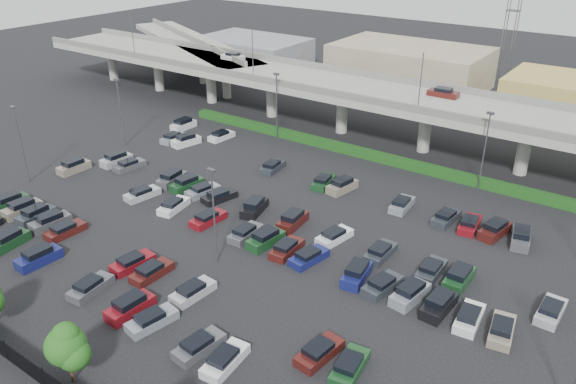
{
  "coord_description": "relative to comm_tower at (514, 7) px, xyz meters",
  "views": [
    {
      "loc": [
        33.46,
        -42.8,
        31.51
      ],
      "look_at": [
        -1.04,
        5.89,
        2.0
      ],
      "focal_mm": 35.0,
      "sensor_mm": 36.0,
      "label": 1
    }
  ],
  "objects": [
    {
      "name": "parked_cars",
      "position": [
        -5.66,
        -77.23,
        -14.99
      ],
      "size": [
        62.82,
        41.59,
        1.67
      ],
      "color": "#17421F",
      "rests_on": "ground"
    },
    {
      "name": "tree_row",
      "position": [
        -3.3,
        -100.53,
        -12.09
      ],
      "size": [
        65.07,
        3.66,
        5.94
      ],
      "color": "#332316",
      "rests_on": "ground"
    },
    {
      "name": "comm_tower",
      "position": [
        0.0,
        0.0,
        0.0
      ],
      "size": [
        2.4,
        2.4,
        30.0
      ],
      "color": "#4B4B50",
      "rests_on": "ground"
    },
    {
      "name": "fence",
      "position": [
        -4.05,
        -102.0,
        -14.71
      ],
      "size": [
        70.0,
        0.1,
        2.0
      ],
      "color": "black",
      "rests_on": "ground"
    },
    {
      "name": "distant_buildings",
      "position": [
        8.38,
        -12.19,
        -11.87
      ],
      "size": [
        138.0,
        24.0,
        9.0
      ],
      "color": "slate",
      "rests_on": "ground"
    },
    {
      "name": "ground",
      "position": [
        -4.0,
        -74.0,
        -15.61
      ],
      "size": [
        280.0,
        280.0,
        0.0
      ],
      "primitive_type": "plane",
      "color": "black"
    },
    {
      "name": "overpass",
      "position": [
        -4.22,
        -41.99,
        -8.64
      ],
      "size": [
        150.0,
        13.0,
        15.8
      ],
      "color": "gray",
      "rests_on": "ground"
    },
    {
      "name": "hedge",
      "position": [
        -4.0,
        -49.0,
        -15.06
      ],
      "size": [
        66.0,
        1.6,
        1.1
      ],
      "primitive_type": "cube",
      "color": "#124014",
      "rests_on": "ground"
    },
    {
      "name": "on_ramp",
      "position": [
        -56.1,
        -30.95,
        -8.76
      ],
      "size": [
        50.93,
        30.13,
        8.8
      ],
      "color": "gray",
      "rests_on": "ground"
    },
    {
      "name": "light_poles",
      "position": [
        -8.12,
        -72.0,
        -9.37
      ],
      "size": [
        66.9,
        48.38,
        10.3
      ],
      "color": "#4B4B50",
      "rests_on": "ground"
    }
  ]
}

